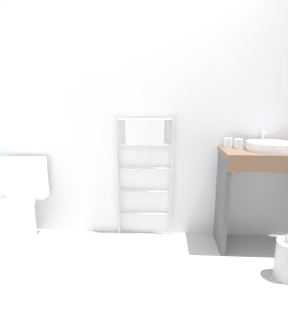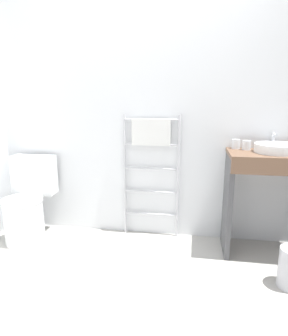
# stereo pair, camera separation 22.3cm
# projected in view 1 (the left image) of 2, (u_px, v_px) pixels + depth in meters

# --- Properties ---
(ground_plane) EXTENTS (12.00, 12.00, 0.00)m
(ground_plane) POSITION_uv_depth(u_px,v_px,m) (136.00, 333.00, 1.72)
(ground_plane) COLOR #B2AFA8
(wall_back) EXTENTS (3.23, 0.12, 2.38)m
(wall_back) POSITION_uv_depth(u_px,v_px,m) (148.00, 112.00, 2.79)
(wall_back) COLOR silver
(wall_back) RESTS_ON ground_plane
(toilet) EXTENTS (0.41, 0.51, 0.78)m
(toilet) POSITION_uv_depth(u_px,v_px,m) (18.00, 209.00, 2.71)
(toilet) COLOR white
(toilet) RESTS_ON ground_plane
(towel_radiator) EXTENTS (0.53, 0.06, 1.17)m
(towel_radiator) POSITION_uv_depth(u_px,v_px,m) (145.00, 150.00, 2.77)
(towel_radiator) COLOR silver
(towel_radiator) RESTS_ON ground_plane
(vanity_counter) EXTENTS (0.81, 0.44, 0.89)m
(vanity_counter) POSITION_uv_depth(u_px,v_px,m) (268.00, 186.00, 2.58)
(vanity_counter) COLOR brown
(vanity_counter) RESTS_ON ground_plane
(sink_basin) EXTENTS (0.37, 0.37, 0.07)m
(sink_basin) POSITION_uv_depth(u_px,v_px,m) (269.00, 146.00, 2.53)
(sink_basin) COLOR white
(sink_basin) RESTS_ON vanity_counter
(faucet) EXTENTS (0.02, 0.10, 0.14)m
(faucet) POSITION_uv_depth(u_px,v_px,m) (263.00, 137.00, 2.67)
(faucet) COLOR silver
(faucet) RESTS_ON vanity_counter
(cup_near_wall) EXTENTS (0.07, 0.07, 0.08)m
(cup_near_wall) POSITION_uv_depth(u_px,v_px,m) (228.00, 143.00, 2.68)
(cup_near_wall) COLOR white
(cup_near_wall) RESTS_ON vanity_counter
(cup_near_edge) EXTENTS (0.07, 0.07, 0.08)m
(cup_near_edge) POSITION_uv_depth(u_px,v_px,m) (239.00, 144.00, 2.63)
(cup_near_edge) COLOR white
(cup_near_edge) RESTS_ON vanity_counter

